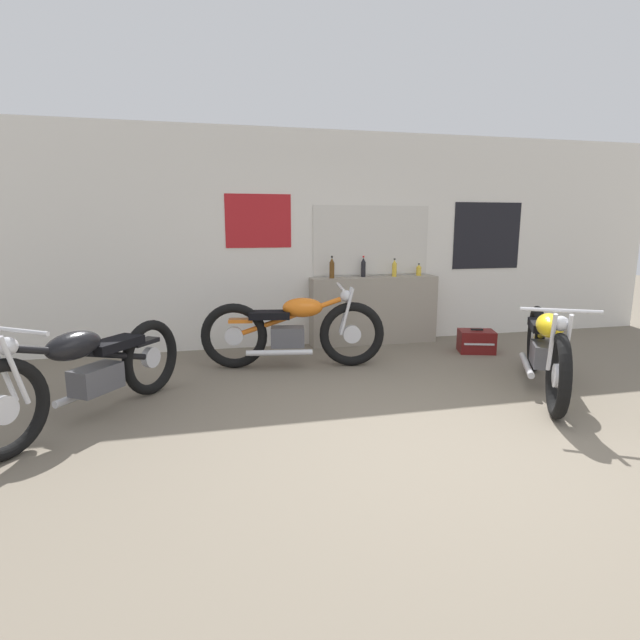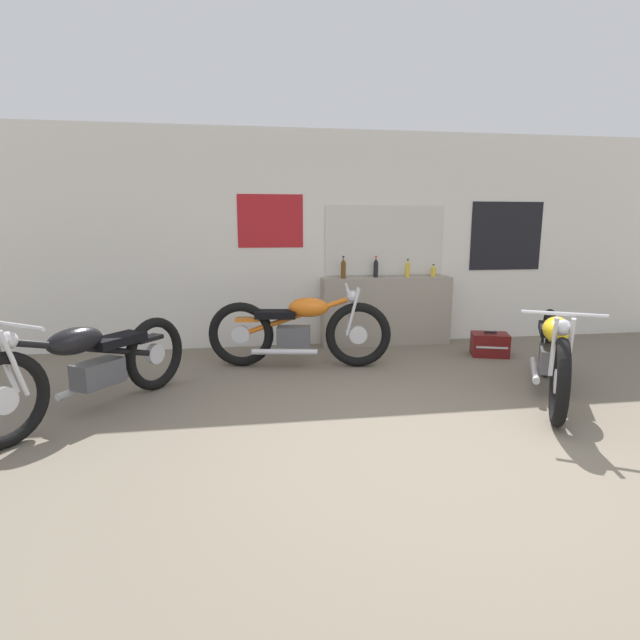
{
  "view_description": "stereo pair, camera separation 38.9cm",
  "coord_description": "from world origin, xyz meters",
  "px_view_note": "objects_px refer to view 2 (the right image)",
  "views": [
    {
      "loc": [
        -1.71,
        -3.0,
        1.6
      ],
      "look_at": [
        -0.6,
        1.58,
        0.7
      ],
      "focal_mm": 28.0,
      "sensor_mm": 36.0,
      "label": 1
    },
    {
      "loc": [
        -1.33,
        -3.07,
        1.6
      ],
      "look_at": [
        -0.6,
        1.58,
        0.7
      ],
      "focal_mm": 28.0,
      "sensor_mm": 36.0,
      "label": 2
    }
  ],
  "objects_px": {
    "bottle_right_center": "(433,271)",
    "hard_case_darkred": "(490,344)",
    "bottle_leftmost": "(343,269)",
    "bottle_center": "(408,269)",
    "bottle_left_center": "(376,268)",
    "motorcycle_orange": "(299,329)",
    "motorcycle_black": "(90,365)",
    "motorcycle_yellow": "(553,352)"
  },
  "relations": [
    {
      "from": "motorcycle_yellow",
      "to": "hard_case_darkred",
      "type": "distance_m",
      "value": 1.52
    },
    {
      "from": "bottle_center",
      "to": "motorcycle_orange",
      "type": "bearing_deg",
      "value": -150.78
    },
    {
      "from": "motorcycle_black",
      "to": "bottle_right_center",
      "type": "bearing_deg",
      "value": 28.6
    },
    {
      "from": "bottle_leftmost",
      "to": "bottle_left_center",
      "type": "distance_m",
      "value": 0.46
    },
    {
      "from": "bottle_right_center",
      "to": "motorcycle_yellow",
      "type": "distance_m",
      "value": 2.39
    },
    {
      "from": "motorcycle_orange",
      "to": "motorcycle_black",
      "type": "bearing_deg",
      "value": -148.44
    },
    {
      "from": "bottle_leftmost",
      "to": "motorcycle_orange",
      "type": "relative_size",
      "value": 0.14
    },
    {
      "from": "hard_case_darkred",
      "to": "bottle_center",
      "type": "bearing_deg",
      "value": 137.7
    },
    {
      "from": "bottle_left_center",
      "to": "bottle_center",
      "type": "bearing_deg",
      "value": -9.73
    },
    {
      "from": "bottle_center",
      "to": "motorcycle_orange",
      "type": "xyz_separation_m",
      "value": [
        -1.55,
        -0.87,
        -0.59
      ]
    },
    {
      "from": "bottle_center",
      "to": "hard_case_darkred",
      "type": "xyz_separation_m",
      "value": [
        0.83,
        -0.76,
        -0.88
      ]
    },
    {
      "from": "bottle_left_center",
      "to": "bottle_right_center",
      "type": "xyz_separation_m",
      "value": [
        0.8,
        -0.02,
        -0.05
      ]
    },
    {
      "from": "bottle_left_center",
      "to": "hard_case_darkred",
      "type": "distance_m",
      "value": 1.75
    },
    {
      "from": "bottle_left_center",
      "to": "motorcycle_yellow",
      "type": "xyz_separation_m",
      "value": [
        1.09,
        -2.32,
        -0.61
      ]
    },
    {
      "from": "bottle_right_center",
      "to": "motorcycle_orange",
      "type": "xyz_separation_m",
      "value": [
        -1.93,
        -0.92,
        -0.55
      ]
    },
    {
      "from": "bottle_center",
      "to": "motorcycle_yellow",
      "type": "distance_m",
      "value": 2.42
    },
    {
      "from": "bottle_right_center",
      "to": "hard_case_darkred",
      "type": "xyz_separation_m",
      "value": [
        0.45,
        -0.81,
        -0.84
      ]
    },
    {
      "from": "motorcycle_black",
      "to": "bottle_center",
      "type": "bearing_deg",
      "value": 30.53
    },
    {
      "from": "motorcycle_black",
      "to": "bottle_leftmost",
      "type": "bearing_deg",
      "value": 38.15
    },
    {
      "from": "bottle_center",
      "to": "bottle_leftmost",
      "type": "bearing_deg",
      "value": -179.59
    },
    {
      "from": "bottle_leftmost",
      "to": "bottle_center",
      "type": "xyz_separation_m",
      "value": [
        0.87,
        0.01,
        -0.02
      ]
    },
    {
      "from": "bottle_center",
      "to": "hard_case_darkred",
      "type": "relative_size",
      "value": 0.48
    },
    {
      "from": "motorcycle_orange",
      "to": "hard_case_darkred",
      "type": "relative_size",
      "value": 4.04
    },
    {
      "from": "bottle_leftmost",
      "to": "motorcycle_orange",
      "type": "distance_m",
      "value": 1.25
    },
    {
      "from": "bottle_leftmost",
      "to": "bottle_center",
      "type": "distance_m",
      "value": 0.87
    },
    {
      "from": "motorcycle_black",
      "to": "hard_case_darkred",
      "type": "xyz_separation_m",
      "value": [
        4.31,
        1.29,
        -0.29
      ]
    },
    {
      "from": "motorcycle_yellow",
      "to": "hard_case_darkred",
      "type": "relative_size",
      "value": 3.79
    },
    {
      "from": "bottle_left_center",
      "to": "bottle_right_center",
      "type": "distance_m",
      "value": 0.8
    },
    {
      "from": "hard_case_darkred",
      "to": "motorcycle_black",
      "type": "bearing_deg",
      "value": -163.34
    },
    {
      "from": "bottle_right_center",
      "to": "motorcycle_yellow",
      "type": "relative_size",
      "value": 0.09
    },
    {
      "from": "bottle_center",
      "to": "bottle_right_center",
      "type": "relative_size",
      "value": 1.48
    },
    {
      "from": "bottle_center",
      "to": "bottle_right_center",
      "type": "bearing_deg",
      "value": 8.0
    },
    {
      "from": "bottle_leftmost",
      "to": "hard_case_darkred",
      "type": "distance_m",
      "value": 2.07
    },
    {
      "from": "motorcycle_orange",
      "to": "hard_case_darkred",
      "type": "bearing_deg",
      "value": 2.61
    },
    {
      "from": "motorcycle_yellow",
      "to": "hard_case_darkred",
      "type": "bearing_deg",
      "value": 84.0
    },
    {
      "from": "bottle_left_center",
      "to": "bottle_center",
      "type": "distance_m",
      "value": 0.42
    },
    {
      "from": "bottle_left_center",
      "to": "hard_case_darkred",
      "type": "bearing_deg",
      "value": -33.59
    },
    {
      "from": "motorcycle_orange",
      "to": "hard_case_darkred",
      "type": "height_order",
      "value": "motorcycle_orange"
    },
    {
      "from": "bottle_leftmost",
      "to": "motorcycle_black",
      "type": "distance_m",
      "value": 3.36
    },
    {
      "from": "bottle_left_center",
      "to": "motorcycle_yellow",
      "type": "distance_m",
      "value": 2.64
    },
    {
      "from": "bottle_right_center",
      "to": "hard_case_darkred",
      "type": "height_order",
      "value": "bottle_right_center"
    },
    {
      "from": "bottle_left_center",
      "to": "hard_case_darkred",
      "type": "relative_size",
      "value": 0.55
    }
  ]
}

